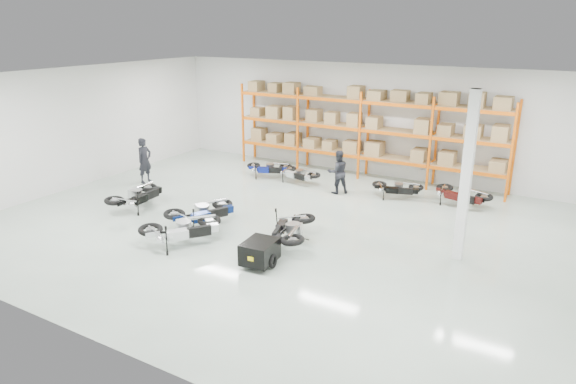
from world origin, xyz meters
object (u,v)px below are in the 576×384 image
Objects in this scene: moto_blue_centre at (202,208)px; person_left at (145,160)px; person_back at (338,172)px; moto_black_far_left at (137,192)px; trailer at (260,252)px; moto_back_b at (298,171)px; moto_back_d at (461,191)px; moto_back_a at (269,165)px; moto_touring_right at (291,225)px; moto_silver_left at (182,224)px; moto_back_c at (397,185)px.

moto_blue_centre is 1.11× the size of person_left.
person_left is 1.09× the size of person_back.
moto_blue_centre reaches higher than moto_black_far_left.
trailer is (3.04, -1.42, -0.20)m from moto_blue_centre.
moto_blue_centre reaches higher than moto_back_b.
moto_back_d is 1.08× the size of person_back.
moto_back_a is at bearing -49.20° from person_left.
moto_black_far_left is 5.98m from moto_touring_right.
person_back is (7.16, 2.55, -0.07)m from person_left.
moto_silver_left is at bearing 155.63° from moto_back_d.
moto_back_b is at bearing 100.07° from moto_touring_right.
moto_black_far_left is (-2.94, 0.15, -0.01)m from moto_blue_centre.
trailer is 1.03× the size of moto_back_b.
moto_black_far_left is 1.10× the size of moto_back_d.
moto_back_a is (-1.09, 5.57, -0.10)m from moto_blue_centre.
person_left is at bearing 146.56° from moto_touring_right.
moto_back_c is at bearing -72.72° from moto_back_b.
person_back is at bearing -88.36° from moto_blue_centre.
moto_back_b is at bearing -58.22° from person_left.
person_back is (1.90, -0.40, 0.33)m from moto_back_b.
moto_back_d is (6.15, 0.45, 0.05)m from moto_back_b.
moto_back_a is at bearing -111.56° from moto_black_far_left.
person_back reaches higher than moto_back_c.
moto_back_d is at bearing -108.83° from moto_back_a.
moto_back_c is at bearing 74.50° from trailer.
person_back reaches higher than moto_blue_centre.
moto_touring_right is 6.71m from moto_back_d.
moto_back_b is at bearing 109.40° from moto_back_d.
moto_back_d is at bearing -93.65° from moto_silver_left.
person_left is (-9.25, -3.11, 0.40)m from moto_back_c.
person_left reaches higher than person_back.
moto_blue_centre is at bearing 166.42° from moto_touring_right.
moto_black_far_left is 5.72m from moto_back_a.
moto_black_far_left is (-3.37, 1.55, -0.03)m from moto_silver_left.
trailer is 7.18m from moto_back_c.
person_back is at bearing 91.90° from trailer.
moto_back_b is at bearing 77.59° from moto_back_c.
moto_touring_right is 4.98m from person_back.
person_left is at bearing 121.80° from moto_back_d.
moto_back_c is (3.99, 0.16, -0.00)m from moto_back_b.
moto_back_a is 0.92× the size of moto_back_d.
moto_blue_centre is 7.11m from moto_back_c.
moto_silver_left is 1.15× the size of person_left.
moto_back_c is 9.77m from person_left.
moto_back_a is 7.58m from moto_back_d.
moto_back_c reaches higher than trailer.
person_back is at bearing -86.99° from moto_back_b.
person_left is at bearing 134.21° from moto_back_b.
trailer is at bearing 54.82° from person_back.
trailer is at bearing -143.64° from moto_back_b.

